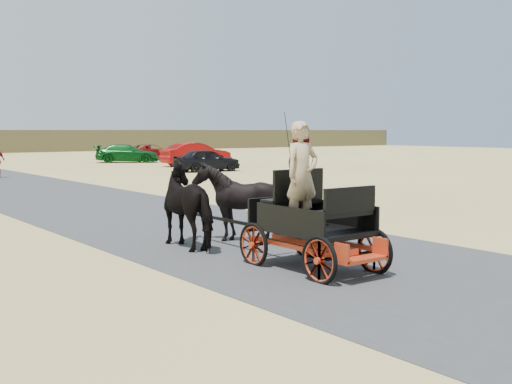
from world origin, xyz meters
TOP-DOWN VIEW (x-y plane):
  - ground at (0.00, 0.00)m, footprint 140.00×140.00m
  - road at (0.00, 0.00)m, footprint 6.00×140.00m
  - carriage at (-0.80, -2.13)m, footprint 1.30×2.40m
  - horse_left at (-1.35, 0.87)m, footprint 0.91×2.01m
  - horse_right at (-0.25, 0.87)m, footprint 1.37×1.54m
  - driver_man at (-1.00, -2.08)m, footprint 0.66×0.43m
  - passenger_woman at (-0.50, -1.53)m, footprint 0.77×0.60m
  - car_a at (11.84, 20.98)m, footprint 4.01×1.97m
  - car_b at (14.36, 26.26)m, footprint 4.77×1.88m
  - car_c at (12.75, 33.30)m, footprint 4.89×3.97m
  - car_d at (15.99, 35.81)m, footprint 4.92×3.39m

SIDE VIEW (x-z plane):
  - ground at x=0.00m, z-range 0.00..0.00m
  - road at x=0.00m, z-range 0.00..0.01m
  - carriage at x=-0.80m, z-range 0.00..0.72m
  - car_d at x=15.99m, z-range 0.00..1.25m
  - car_a at x=11.84m, z-range 0.00..1.32m
  - car_c at x=12.75m, z-range 0.00..1.33m
  - car_b at x=14.36m, z-range 0.00..1.54m
  - horse_left at x=-1.35m, z-range 0.00..1.70m
  - horse_right at x=-0.25m, z-range 0.00..1.70m
  - passenger_woman at x=-0.50m, z-range 0.72..2.30m
  - driver_man at x=-1.00m, z-range 0.72..2.52m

